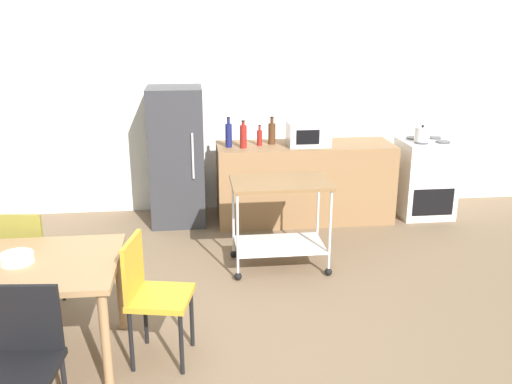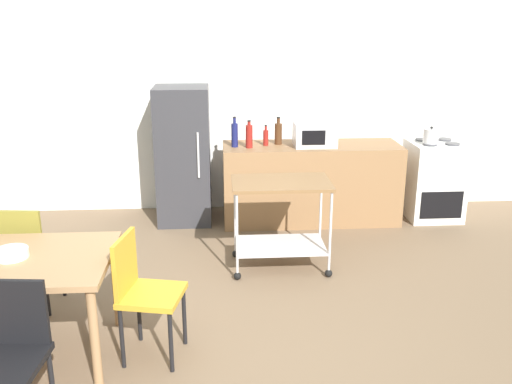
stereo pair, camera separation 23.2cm
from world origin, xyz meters
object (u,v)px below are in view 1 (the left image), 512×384
Objects in this scene: bottle_wine at (260,137)px; bottle_soda at (243,136)px; dining_table at (3,275)px; bottle_vinegar at (272,133)px; bottle_sesame_oil at (229,135)px; chair_black at (23,356)px; kettle at (422,134)px; chair_olive at (26,255)px; fruit_bowl at (16,258)px; chair_mustard at (151,291)px; kitchen_cart at (280,210)px; refrigerator at (177,156)px; microwave at (308,134)px; stove_oven at (424,178)px.

bottle_soda is at bearing -152.35° from bottle_wine.
dining_table is 3.45m from bottle_vinegar.
bottle_vinegar is (0.49, 0.10, -0.01)m from bottle_sesame_oil.
kettle reaches higher than chair_black.
chair_black is at bearing 109.90° from chair_olive.
chair_black is 0.82m from fruit_bowl.
chair_mustard and chair_black have the same top height.
kettle is at bearing -36.80° from chair_mustard.
kettle reaches higher than kitchen_cart.
bottle_soda is at bearing 101.22° from kitchen_cart.
refrigerator is at bearing 68.12° from dining_table.
dining_table is 0.70m from chair_olive.
microwave is (2.25, 3.28, 0.51)m from chair_black.
chair_olive is 2.86m from bottle_wine.
chair_black is 2.66× the size of bottle_sesame_oil.
chair_black is 3.84× the size of bottle_wine.
chair_olive is at bearing 66.33° from chair_mustard.
refrigerator is 1.67m from kitchen_cart.
microwave is 1.31m from kettle.
chair_black is 3.71× the size of kettle.
chair_olive is 0.73m from fruit_bowl.
chair_black is at bearing -124.46° from microwave.
fruit_bowl is 4.53m from kettle.
chair_mustard is at bearing -114.09° from bottle_vinegar.
bottle_soda is 1.31× the size of bottle_wine.
dining_table is at bearing -135.04° from microwave.
chair_olive is 2.60m from bottle_sesame_oil.
chair_black is at bearing -118.67° from bottle_vinegar.
stove_oven is (4.03, 1.94, -0.07)m from chair_olive.
stove_oven is 3.84× the size of kettle.
dining_table is at bearing 99.97° from chair_olive.
chair_black is at bearing -137.69° from stove_oven.
kettle is (1.71, -0.14, -0.03)m from bottle_vinegar.
stove_oven is (3.99, 2.62, -0.22)m from dining_table.
microwave reaches higher than dining_table.
stove_oven is at bearing 47.92° from chair_black.
chair_mustard is at bearing 150.34° from chair_olive.
stove_oven is 2.92m from refrigerator.
dining_table is at bearing -127.64° from bottle_wine.
bottle_vinegar is at bearing -12.15° from chair_mustard.
bottle_soda reaches higher than dining_table.
bottle_sesame_oil is (0.71, 2.60, 0.52)m from chair_mustard.
microwave is at bearing -16.34° from bottle_vinegar.
chair_mustard is 0.97× the size of stove_oven.
bottle_sesame_oil is at bearing -3.40° from chair_mustard.
chair_mustard is 3.91m from kettle.
fruit_bowl is (0.10, 0.02, 0.11)m from dining_table.
chair_mustard is 0.98× the size of kitchen_cart.
bottle_soda is 0.37m from bottle_vinegar.
fruit_bowl is (-0.21, 0.75, 0.26)m from chair_black.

